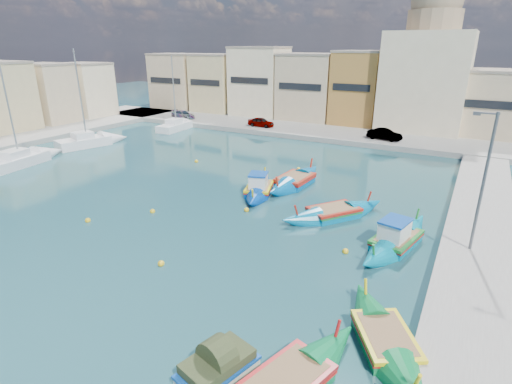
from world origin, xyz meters
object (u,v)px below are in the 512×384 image
Objects in this scene: tender_far at (218,368)px; yacht_midnorth at (99,141)px; luzzu_green at (295,181)px; yacht_mid at (33,157)px; luzzu_cyan_mid at (334,214)px; church_block at (428,67)px; luzzu_turquoise_cabin at (396,241)px; luzzu_cyan_south at (385,342)px; luzzu_blue_cabin at (259,189)px; yacht_north at (182,125)px; quay_street_lamp at (482,183)px.

yacht_midnorth reaches higher than tender_far.
yacht_mid is at bearing -166.16° from luzzu_green.
luzzu_cyan_mid is at bearing 93.74° from tender_far.
church_block is 1.65× the size of yacht_midnorth.
tender_far is at bearing -104.89° from luzzu_turquoise_cabin.
luzzu_cyan_south is 37.90m from yacht_mid.
yacht_midnorth is at bearing 167.58° from luzzu_cyan_mid.
luzzu_green is at bearing 13.84° from yacht_mid.
luzzu_blue_cabin is 24.94m from yacht_midnorth.
church_block is at bearing 88.55° from luzzu_cyan_mid.
yacht_midnorth is at bearing -141.25° from church_block.
yacht_north is (-34.57, 30.33, 0.17)m from luzzu_cyan_south.
yacht_midnorth reaches higher than luzzu_blue_cabin.
church_block is 44.49m from luzzu_cyan_south.
quay_street_lamp is 0.72× the size of yacht_mid.
quay_street_lamp is 1.02× the size of luzzu_cyan_mid.
yacht_north is (-23.73, 14.44, 0.12)m from luzzu_green.
luzzu_turquoise_cabin is at bearing -83.89° from church_block.
quay_street_lamp is 9.35m from luzzu_cyan_mid.
church_block is at bearing 96.57° from luzzu_cyan_south.
yacht_mid reaches higher than luzzu_cyan_south.
tender_far is (-3.52, -13.23, 0.10)m from luzzu_turquoise_cabin.
luzzu_cyan_south is 6.54m from tender_far.
quay_street_lamp is 10.58m from luzzu_cyan_south.
luzzu_cyan_south is at bearing -41.26° from yacht_north.
church_block is 2.43× the size of luzzu_cyan_mid.
church_block reaches higher than luzzu_green.
luzzu_green reaches higher than luzzu_cyan_mid.
luzzu_cyan_mid is at bearing 153.88° from luzzu_turquoise_cabin.
luzzu_cyan_south is (1.29, -8.80, -0.09)m from luzzu_turquoise_cabin.
quay_street_lamp reaches higher than luzzu_turquoise_cabin.
church_block is 2.46× the size of luzzu_blue_cabin.
church_block is at bearing 46.96° from yacht_mid.
yacht_north is at bearing 148.69° from luzzu_green.
tender_far is at bearing -73.49° from luzzu_green.
yacht_north is at bearing 141.27° from luzzu_blue_cabin.
yacht_mid is at bearing 156.35° from tender_far.
luzzu_green is at bearing 106.51° from tender_far.
quay_street_lamp is at bearing -10.82° from luzzu_cyan_mid.
luzzu_cyan_south is at bearing -45.30° from luzzu_blue_cabin.
yacht_north is 0.95× the size of yacht_mid.
luzzu_green is at bearing 124.28° from luzzu_cyan_south.
luzzu_blue_cabin is at bearing 161.17° from luzzu_turquoise_cabin.
luzzu_blue_cabin is 0.74× the size of yacht_north.
church_block reaches higher than yacht_midnorth.
tender_far is at bearing -65.76° from luzzu_blue_cabin.
quay_street_lamp is 0.91× the size of luzzu_turquoise_cabin.
luzzu_blue_cabin reaches higher than luzzu_green.
luzzu_cyan_south is (5.82, -11.02, -0.01)m from luzzu_cyan_mid.
luzzu_turquoise_cabin reaches higher than tender_far.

